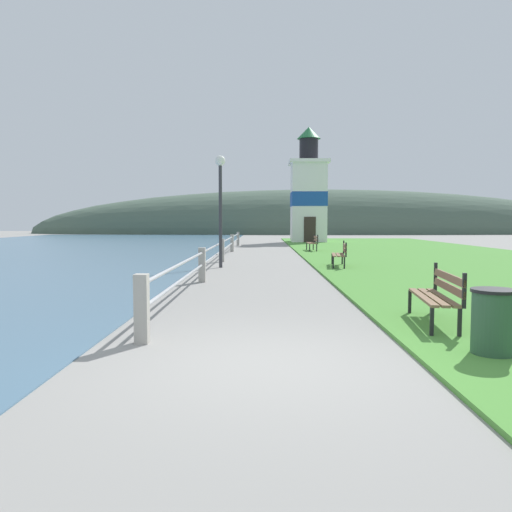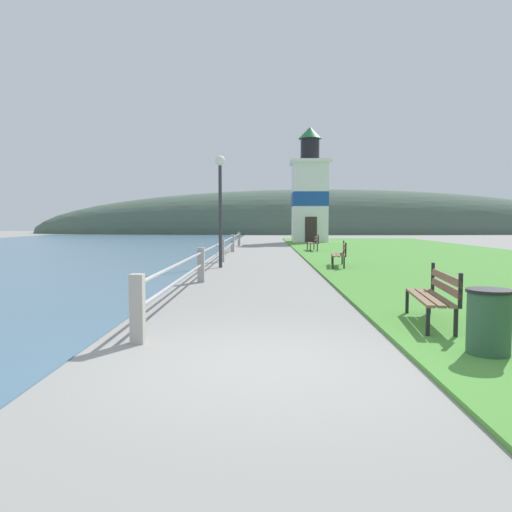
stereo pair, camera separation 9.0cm
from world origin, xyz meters
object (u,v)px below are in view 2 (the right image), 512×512
at_px(park_bench_midway, 340,253).
at_px(lighthouse, 310,195).
at_px(trash_bin, 489,324).
at_px(park_bench_far, 314,242).
at_px(lamp_post, 220,190).
at_px(park_bench_near, 435,293).

relative_size(park_bench_midway, lighthouse, 0.21).
distance_m(park_bench_midway, trash_bin, 11.66).
bearing_deg(park_bench_far, park_bench_midway, 89.37).
relative_size(park_bench_midway, lamp_post, 0.47).
height_order(park_bench_midway, lamp_post, lamp_post).
bearing_deg(lighthouse, park_bench_midway, -92.28).
distance_m(park_bench_far, lamp_post, 10.57).
bearing_deg(trash_bin, park_bench_midway, 89.95).
bearing_deg(lamp_post, park_bench_near, -67.21).
xyz_separation_m(park_bench_far, trash_bin, (-0.02, -21.20, -0.11)).
height_order(park_bench_near, lamp_post, lamp_post).
height_order(park_bench_far, lamp_post, lamp_post).
bearing_deg(lighthouse, park_bench_far, -94.00).
bearing_deg(park_bench_midway, trash_bin, 96.77).
distance_m(park_bench_far, trash_bin, 21.20).
height_order(park_bench_far, trash_bin, park_bench_far).
xyz_separation_m(lighthouse, lamp_post, (-5.11, -21.57, -1.01)).
height_order(park_bench_near, park_bench_midway, same).
relative_size(park_bench_near, park_bench_midway, 0.98).
distance_m(park_bench_near, park_bench_midway, 9.89).
distance_m(park_bench_near, park_bench_far, 19.43).
bearing_deg(lighthouse, trash_bin, -91.50).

